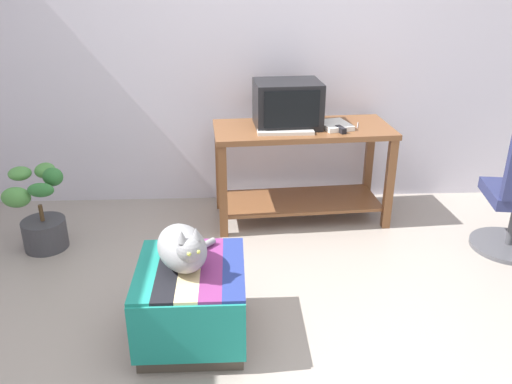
{
  "coord_description": "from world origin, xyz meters",
  "views": [
    {
      "loc": [
        -0.22,
        -2.09,
        1.84
      ],
      "look_at": [
        -0.08,
        0.85,
        0.55
      ],
      "focal_mm": 36.57,
      "sensor_mm": 36.0,
      "label": 1
    }
  ],
  "objects_px": {
    "tv_monitor": "(287,105)",
    "keyboard": "(285,131)",
    "ottoman_with_blanket": "(192,303)",
    "stapler": "(341,130)",
    "potted_plant": "(41,216)",
    "book": "(335,125)",
    "desk": "(302,157)",
    "cat": "(183,248)"
  },
  "relations": [
    {
      "from": "desk",
      "to": "book",
      "type": "relative_size",
      "value": 5.34
    },
    {
      "from": "desk",
      "to": "tv_monitor",
      "type": "height_order",
      "value": "tv_monitor"
    },
    {
      "from": "stapler",
      "to": "ottoman_with_blanket",
      "type": "bearing_deg",
      "value": -144.92
    },
    {
      "from": "ottoman_with_blanket",
      "to": "stapler",
      "type": "height_order",
      "value": "stapler"
    },
    {
      "from": "tv_monitor",
      "to": "potted_plant",
      "type": "distance_m",
      "value": 1.91
    },
    {
      "from": "book",
      "to": "potted_plant",
      "type": "xyz_separation_m",
      "value": [
        -2.09,
        -0.38,
        -0.51
      ]
    },
    {
      "from": "desk",
      "to": "book",
      "type": "xyz_separation_m",
      "value": [
        0.23,
        -0.03,
        0.26
      ]
    },
    {
      "from": "ottoman_with_blanket",
      "to": "tv_monitor",
      "type": "bearing_deg",
      "value": 66.36
    },
    {
      "from": "ottoman_with_blanket",
      "to": "stapler",
      "type": "distance_m",
      "value": 1.71
    },
    {
      "from": "ottoman_with_blanket",
      "to": "stapler",
      "type": "relative_size",
      "value": 5.57
    },
    {
      "from": "desk",
      "to": "keyboard",
      "type": "xyz_separation_m",
      "value": [
        -0.14,
        -0.14,
        0.25
      ]
    },
    {
      "from": "book",
      "to": "stapler",
      "type": "xyz_separation_m",
      "value": [
        0.02,
        -0.12,
        0.0
      ]
    },
    {
      "from": "cat",
      "to": "book",
      "type": "bearing_deg",
      "value": 31.13
    },
    {
      "from": "desk",
      "to": "book",
      "type": "distance_m",
      "value": 0.35
    },
    {
      "from": "tv_monitor",
      "to": "potted_plant",
      "type": "bearing_deg",
      "value": -169.83
    },
    {
      "from": "keyboard",
      "to": "stapler",
      "type": "height_order",
      "value": "stapler"
    },
    {
      "from": "desk",
      "to": "stapler",
      "type": "height_order",
      "value": "stapler"
    },
    {
      "from": "book",
      "to": "potted_plant",
      "type": "height_order",
      "value": "book"
    },
    {
      "from": "book",
      "to": "stapler",
      "type": "height_order",
      "value": "stapler"
    },
    {
      "from": "desk",
      "to": "cat",
      "type": "bearing_deg",
      "value": -122.79
    },
    {
      "from": "ottoman_with_blanket",
      "to": "potted_plant",
      "type": "xyz_separation_m",
      "value": [
        -1.1,
        1.01,
        0.03
      ]
    },
    {
      "from": "ottoman_with_blanket",
      "to": "potted_plant",
      "type": "bearing_deg",
      "value": 137.56
    },
    {
      "from": "keyboard",
      "to": "book",
      "type": "height_order",
      "value": "book"
    },
    {
      "from": "tv_monitor",
      "to": "keyboard",
      "type": "height_order",
      "value": "tv_monitor"
    },
    {
      "from": "desk",
      "to": "keyboard",
      "type": "height_order",
      "value": "keyboard"
    },
    {
      "from": "book",
      "to": "ottoman_with_blanket",
      "type": "height_order",
      "value": "book"
    },
    {
      "from": "tv_monitor",
      "to": "book",
      "type": "bearing_deg",
      "value": -13.61
    },
    {
      "from": "desk",
      "to": "book",
      "type": "bearing_deg",
      "value": -10.5
    },
    {
      "from": "tv_monitor",
      "to": "stapler",
      "type": "xyz_separation_m",
      "value": [
        0.37,
        -0.18,
        -0.14
      ]
    },
    {
      "from": "keyboard",
      "to": "book",
      "type": "distance_m",
      "value": 0.39
    },
    {
      "from": "tv_monitor",
      "to": "keyboard",
      "type": "xyz_separation_m",
      "value": [
        -0.03,
        -0.17,
        -0.15
      ]
    },
    {
      "from": "keyboard",
      "to": "ottoman_with_blanket",
      "type": "distance_m",
      "value": 1.51
    },
    {
      "from": "book",
      "to": "desk",
      "type": "bearing_deg",
      "value": 158.82
    },
    {
      "from": "ottoman_with_blanket",
      "to": "cat",
      "type": "relative_size",
      "value": 1.37
    },
    {
      "from": "ottoman_with_blanket",
      "to": "cat",
      "type": "height_order",
      "value": "cat"
    },
    {
      "from": "ottoman_with_blanket",
      "to": "stapler",
      "type": "xyz_separation_m",
      "value": [
        1.0,
        1.27,
        0.54
      ]
    },
    {
      "from": "tv_monitor",
      "to": "keyboard",
      "type": "bearing_deg",
      "value": -103.57
    },
    {
      "from": "potted_plant",
      "to": "tv_monitor",
      "type": "bearing_deg",
      "value": 14.15
    },
    {
      "from": "cat",
      "to": "tv_monitor",
      "type": "bearing_deg",
      "value": 42.6
    },
    {
      "from": "tv_monitor",
      "to": "book",
      "type": "height_order",
      "value": "tv_monitor"
    },
    {
      "from": "desk",
      "to": "stapler",
      "type": "relative_size",
      "value": 12.22
    },
    {
      "from": "tv_monitor",
      "to": "desk",
      "type": "bearing_deg",
      "value": -19.65
    }
  ]
}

